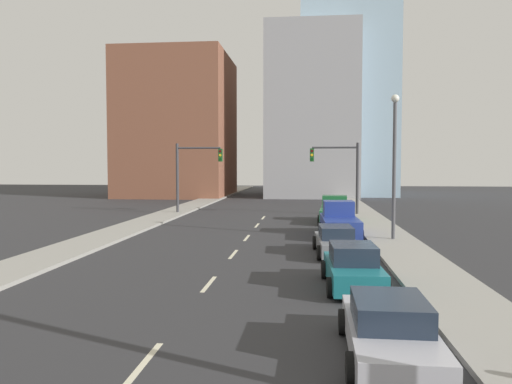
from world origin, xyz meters
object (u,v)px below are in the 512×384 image
traffic_signal_left (190,168)px  sedan_teal (353,268)px  traffic_signal_right (344,169)px  pickup_truck_green (334,211)px  street_lamp (394,157)px  sedan_gray (336,241)px  sedan_silver (389,330)px  pickup_truck_blue (339,222)px

traffic_signal_left → sedan_teal: traffic_signal_left is taller
traffic_signal_right → pickup_truck_green: 6.06m
traffic_signal_left → sedan_teal: bearing=-65.0°
street_lamp → sedan_gray: bearing=-127.9°
sedan_gray → pickup_truck_green: 13.63m
traffic_signal_right → sedan_silver: size_ratio=1.30×
traffic_signal_left → traffic_signal_right: bearing=0.0°
sedan_gray → pickup_truck_blue: (0.57, 6.37, 0.20)m
sedan_silver → pickup_truck_green: bearing=90.2°
pickup_truck_blue → pickup_truck_green: bearing=87.4°
sedan_silver → sedan_teal: (-0.23, 6.35, 0.07)m
street_lamp → sedan_teal: 12.04m
sedan_teal → sedan_gray: size_ratio=0.92×
traffic_signal_left → sedan_gray: bearing=-58.3°
street_lamp → pickup_truck_green: 10.38m
sedan_silver → sedan_teal: size_ratio=1.06×
sedan_gray → street_lamp: bearing=49.2°
sedan_gray → pickup_truck_green: (0.68, 13.61, 0.17)m
traffic_signal_left → sedan_silver: 33.85m
traffic_signal_right → pickup_truck_green: (-1.01, -5.07, -3.17)m
traffic_signal_left → pickup_truck_green: 13.58m
street_lamp → pickup_truck_blue: (-2.87, 1.95, -3.91)m
traffic_signal_left → traffic_signal_right: size_ratio=1.00×
sedan_teal → pickup_truck_green: bearing=86.6°
traffic_signal_left → pickup_truck_green: (12.19, -5.07, -3.17)m
pickup_truck_blue → pickup_truck_green: 7.24m
traffic_signal_left → sedan_silver: size_ratio=1.30×
sedan_gray → traffic_signal_right: bearing=81.9°
traffic_signal_left → sedan_teal: size_ratio=1.38×
sedan_silver → pickup_truck_green: size_ratio=0.86×
traffic_signal_right → street_lamp: size_ratio=0.75×
sedan_silver → pickup_truck_green: (0.23, 26.42, 0.18)m
sedan_silver → sedan_teal: bearing=92.8°
sedan_silver → sedan_gray: sedan_gray is taller
traffic_signal_right → sedan_teal: traffic_signal_right is taller
traffic_signal_right → pickup_truck_blue: (-1.12, -12.31, -3.13)m
traffic_signal_right → pickup_truck_blue: bearing=-95.2°
traffic_signal_right → traffic_signal_left: bearing=180.0°
traffic_signal_left → sedan_teal: (11.74, -25.14, -3.28)m
street_lamp → sedan_silver: (-2.99, -17.23, -4.13)m
traffic_signal_right → sedan_gray: bearing=-95.2°
traffic_signal_left → sedan_gray: 22.19m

